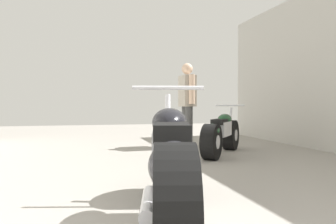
# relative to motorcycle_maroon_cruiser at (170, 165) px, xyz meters

# --- Properties ---
(ground_plane) EXTENTS (18.76, 18.76, 0.00)m
(ground_plane) POSITION_rel_motorcycle_maroon_cruiser_xyz_m (0.45, 1.87, -0.41)
(ground_plane) COLOR gray
(motorcycle_maroon_cruiser) EXTENTS (0.78, 2.08, 0.98)m
(motorcycle_maroon_cruiser) POSITION_rel_motorcycle_maroon_cruiser_xyz_m (0.00, 0.00, 0.00)
(motorcycle_maroon_cruiser) COLOR black
(motorcycle_maroon_cruiser) RESTS_ON ground_plane
(motorcycle_black_naked) EXTENTS (1.21, 1.48, 0.80)m
(motorcycle_black_naked) POSITION_rel_motorcycle_maroon_cruiser_xyz_m (1.62, 2.92, -0.08)
(motorcycle_black_naked) COLOR black
(motorcycle_black_naked) RESTS_ON ground_plane
(mechanic_in_blue) EXTENTS (0.24, 0.63, 1.59)m
(mechanic_in_blue) POSITION_rel_motorcycle_maroon_cruiser_xyz_m (1.40, 4.05, 0.49)
(mechanic_in_blue) COLOR #4C4C4C
(mechanic_in_blue) RESTS_ON ground_plane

